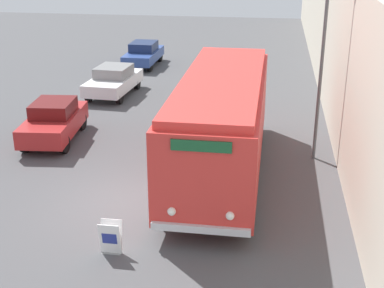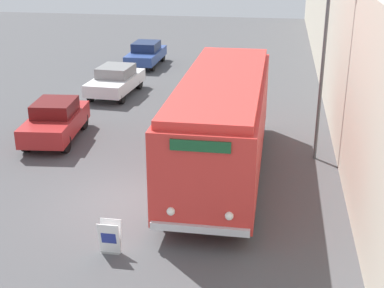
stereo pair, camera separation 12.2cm
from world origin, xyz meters
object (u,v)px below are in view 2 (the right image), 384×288
(parked_car_near, at_px, (55,120))
(parked_car_mid, at_px, (116,80))
(sign_board, at_px, (110,238))
(streetlamp, at_px, (326,28))
(vintage_bus, at_px, (222,120))
(parked_car_far, at_px, (146,54))

(parked_car_near, xyz_separation_m, parked_car_mid, (0.46, 6.55, -0.03))
(sign_board, relative_size, parked_car_mid, 0.21)
(sign_board, xyz_separation_m, parked_car_near, (-4.56, 7.50, 0.36))
(streetlamp, relative_size, parked_car_near, 1.77)
(vintage_bus, bearing_deg, streetlamp, 29.60)
(vintage_bus, xyz_separation_m, sign_board, (-2.23, -5.35, -1.47))
(vintage_bus, bearing_deg, sign_board, -112.59)
(streetlamp, height_order, parked_car_mid, streetlamp)
(streetlamp, height_order, parked_car_far, streetlamp)
(streetlamp, bearing_deg, parked_car_near, 178.20)
(vintage_bus, height_order, sign_board, vintage_bus)
(sign_board, distance_m, streetlamp, 9.97)
(parked_car_near, height_order, parked_car_far, parked_car_near)
(parked_car_far, bearing_deg, vintage_bus, -66.83)
(parked_car_near, distance_m, parked_car_mid, 6.57)
(parked_car_near, bearing_deg, parked_car_far, 82.79)
(vintage_bus, bearing_deg, parked_car_far, 112.63)
(vintage_bus, xyz_separation_m, parked_car_mid, (-6.32, 8.69, -1.14))
(sign_board, distance_m, parked_car_mid, 14.64)
(parked_car_mid, height_order, parked_car_far, parked_car_mid)
(sign_board, height_order, parked_car_near, parked_car_near)
(sign_board, relative_size, streetlamp, 0.12)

